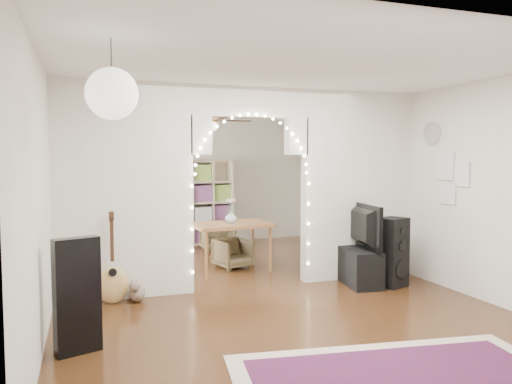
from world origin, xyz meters
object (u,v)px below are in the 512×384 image
object	(u,v)px
dining_table	(231,228)
floor_speaker	(392,252)
bookcase	(191,203)
media_console	(356,265)
acoustic_guitar	(112,270)
dining_chair_right	(233,253)
dining_chair_left	(218,237)

from	to	relation	value
dining_table	floor_speaker	bearing A→B (deg)	-47.03
floor_speaker	bookcase	bearing A→B (deg)	94.67
media_console	dining_table	bearing A→B (deg)	147.50
dining_table	acoustic_guitar	bearing A→B (deg)	-153.97
dining_table	dining_chair_right	xyz separation A→B (m)	(0.10, 0.23, -0.45)
acoustic_guitar	media_console	world-z (taller)	acoustic_guitar
dining_table	dining_chair_left	distance (m)	1.78
floor_speaker	media_console	size ratio (longest dim) A/B	0.94
floor_speaker	dining_chair_left	distance (m)	3.66
media_console	dining_chair_left	bearing A→B (deg)	120.46
dining_chair_right	floor_speaker	bearing A→B (deg)	-61.88
floor_speaker	dining_chair_right	distance (m)	2.51
acoustic_guitar	floor_speaker	bearing A→B (deg)	-6.92
floor_speaker	dining_chair_left	bearing A→B (deg)	95.81
floor_speaker	media_console	bearing A→B (deg)	119.55
dining_table	media_console	bearing A→B (deg)	-47.07
acoustic_guitar	media_console	bearing A→B (deg)	-2.18
floor_speaker	dining_table	size ratio (longest dim) A/B	0.73
bookcase	acoustic_guitar	bearing A→B (deg)	-138.86
media_console	dining_chair_left	world-z (taller)	dining_chair_left
media_console	dining_table	xyz separation A→B (m)	(-1.47, 1.25, 0.43)
dining_table	dining_chair_left	bearing A→B (deg)	75.52
bookcase	dining_chair_right	size ratio (longest dim) A/B	3.27
floor_speaker	bookcase	xyz separation A→B (m)	(-1.93, 4.14, 0.38)
media_console	acoustic_guitar	bearing A→B (deg)	-173.51
media_console	dining_chair_right	bearing A→B (deg)	140.57
media_console	dining_chair_right	distance (m)	2.02
media_console	bookcase	xyz separation A→B (m)	(-1.56, 3.83, 0.60)
bookcase	dining_chair_left	world-z (taller)	bookcase
dining_chair_right	acoustic_guitar	bearing A→B (deg)	-159.87
media_console	dining_chair_right	size ratio (longest dim) A/B	1.93
bookcase	dining_chair_left	size ratio (longest dim) A/B	2.96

